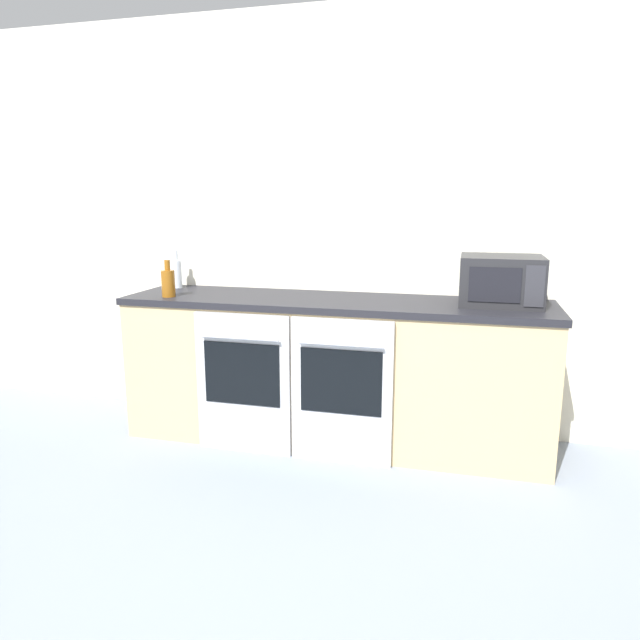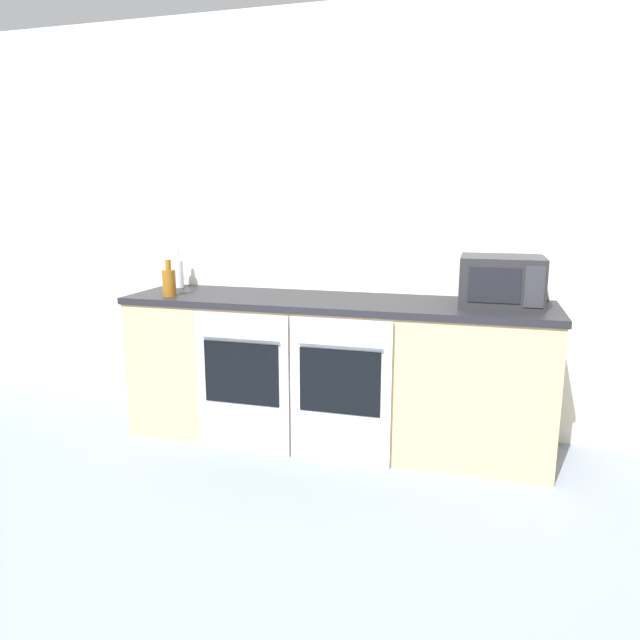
# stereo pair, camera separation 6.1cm
# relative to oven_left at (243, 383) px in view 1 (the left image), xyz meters

# --- Properties ---
(wall_back) EXTENTS (10.00, 0.06, 2.60)m
(wall_back) POSITION_rel_oven_left_xyz_m (0.47, 0.64, 0.88)
(wall_back) COLOR silver
(wall_back) RESTS_ON ground_plane
(counter_back) EXTENTS (2.53, 0.62, 0.88)m
(counter_back) POSITION_rel_oven_left_xyz_m (0.47, 0.31, 0.02)
(counter_back) COLOR tan
(counter_back) RESTS_ON ground_plane
(oven_left) EXTENTS (0.57, 0.06, 0.83)m
(oven_left) POSITION_rel_oven_left_xyz_m (0.00, 0.00, 0.00)
(oven_left) COLOR #B7BABF
(oven_left) RESTS_ON ground_plane
(oven_right) EXTENTS (0.57, 0.06, 0.83)m
(oven_right) POSITION_rel_oven_left_xyz_m (0.58, 0.00, 0.00)
(oven_right) COLOR silver
(oven_right) RESTS_ON ground_plane
(microwave) EXTENTS (0.44, 0.38, 0.27)m
(microwave) POSITION_rel_oven_left_xyz_m (1.40, 0.38, 0.60)
(microwave) COLOR #232326
(microwave) RESTS_ON counter_back
(bottle_amber) EXTENTS (0.08, 0.08, 0.22)m
(bottle_amber) POSITION_rel_oven_left_xyz_m (-0.53, 0.14, 0.55)
(bottle_amber) COLOR #8C5114
(bottle_amber) RESTS_ON counter_back
(bottle_clear) EXTENTS (0.07, 0.07, 0.25)m
(bottle_clear) POSITION_rel_oven_left_xyz_m (-0.65, 0.48, 0.56)
(bottle_clear) COLOR silver
(bottle_clear) RESTS_ON counter_back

